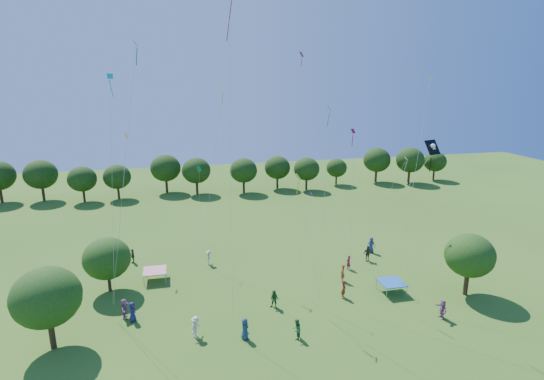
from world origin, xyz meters
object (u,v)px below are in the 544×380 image
at_px(near_tree_east, 470,255).
at_px(red_high_kite, 230,51).
at_px(near_tree_north, 107,258).
at_px(tent_red_stripe, 155,271).
at_px(pirate_kite, 431,150).
at_px(tent_blue, 392,282).
at_px(near_tree_west, 46,297).

relative_size(near_tree_east, red_high_kite, 0.24).
bearing_deg(near_tree_east, near_tree_north, 165.87).
bearing_deg(tent_red_stripe, pirate_kite, -26.83).
bearing_deg(near_tree_east, tent_blue, 164.29).
bearing_deg(pirate_kite, near_tree_east, 15.42).
bearing_deg(near_tree_east, red_high_kite, 177.63).
bearing_deg(tent_blue, near_tree_north, 166.28).
height_order(near_tree_east, tent_blue, near_tree_east).
height_order(near_tree_east, red_high_kite, red_high_kite).
relative_size(tent_red_stripe, pirate_kite, 0.16).
bearing_deg(red_high_kite, near_tree_east, -2.37).
height_order(near_tree_west, near_tree_north, near_tree_west).
bearing_deg(near_tree_west, red_high_kite, 4.21).
bearing_deg(near_tree_north, red_high_kite, -33.52).
distance_m(near_tree_north, near_tree_east, 33.01).
bearing_deg(red_high_kite, near_tree_west, -175.79).
height_order(near_tree_north, red_high_kite, red_high_kite).
distance_m(tent_red_stripe, pirate_kite, 27.64).
xyz_separation_m(near_tree_north, pirate_kite, (25.87, -9.75, 10.63)).
bearing_deg(near_tree_east, pirate_kite, -164.58).
height_order(near_tree_east, tent_red_stripe, near_tree_east).
bearing_deg(tent_blue, pirate_kite, -83.94).
bearing_deg(tent_red_stripe, near_tree_west, -126.34).
relative_size(near_tree_west, red_high_kite, 0.26).
distance_m(near_tree_east, red_high_kite, 27.37).
xyz_separation_m(tent_blue, pirate_kite, (0.37, -3.52, 12.90)).
relative_size(near_tree_north, pirate_kite, 0.39).
height_order(near_tree_west, tent_blue, near_tree_west).
xyz_separation_m(near_tree_west, red_high_kite, (13.74, 1.01, 17.07)).
height_order(tent_red_stripe, pirate_kite, pirate_kite).
distance_m(near_tree_north, red_high_kite, 22.11).
height_order(tent_blue, pirate_kite, pirate_kite).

